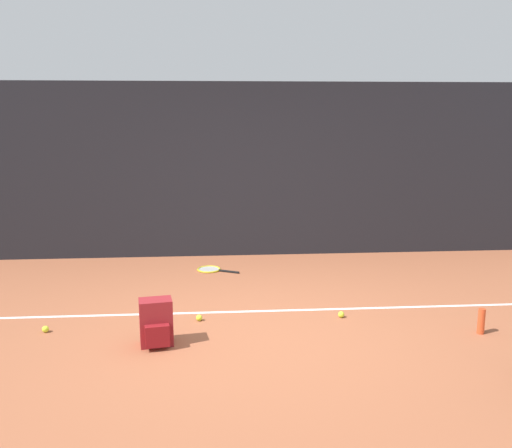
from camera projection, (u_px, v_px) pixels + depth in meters
The scene contains 9 objects.
ground_plane at pixel (259, 330), 5.54m from camera, with size 12.00×12.00×0.00m, color #9E5638.
back_fence at pixel (243, 170), 8.22m from camera, with size 10.00×0.10×2.56m, color black.
court_line at pixel (255, 311), 6.06m from camera, with size 9.00×0.05×0.00m, color white.
tennis_racket at pixel (211, 269), 7.62m from camera, with size 0.63×0.43×0.03m.
backpack at pixel (156, 324), 5.15m from camera, with size 0.33×0.32×0.44m.
tennis_ball_near_player at pixel (199, 318), 5.78m from camera, with size 0.07×0.07×0.07m, color #CCE033.
tennis_ball_by_fence at pixel (45, 329), 5.48m from camera, with size 0.07×0.07×0.07m, color #CCE033.
tennis_ball_mid_court at pixel (341, 314), 5.88m from camera, with size 0.07×0.07×0.07m, color #CCE033.
water_bottle at pixel (481, 321), 5.44m from camera, with size 0.07×0.07×0.25m, color #D84C26.
Camera 1 is at (-0.43, -5.20, 2.14)m, focal length 39.06 mm.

